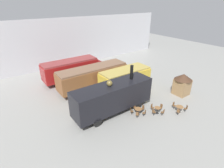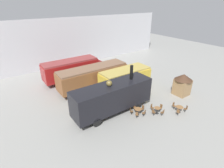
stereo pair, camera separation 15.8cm
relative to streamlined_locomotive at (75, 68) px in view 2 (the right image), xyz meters
name	(u,v)px [view 2 (the right image)]	position (x,y,z in m)	size (l,w,h in m)	color
ground_plane	(119,96)	(2.38, -8.73, -1.96)	(80.00, 80.00, 0.00)	gray
backdrop_wall	(70,42)	(2.38, 7.07, 2.54)	(44.00, 0.15, 9.00)	silver
streamlined_locomotive	(75,68)	(0.00, 0.00, 0.00)	(10.59, 2.82, 3.34)	maroon
passenger_coach_wooden	(93,76)	(0.78, -4.52, 0.00)	(10.30, 2.84, 3.30)	brown
passenger_coach_vintage	(125,79)	(3.98, -7.91, -0.04)	(7.22, 2.83, 3.27)	gold
steam_locomotive	(113,96)	(-0.45, -11.16, 0.13)	(9.52, 2.61, 5.20)	black
cafe_table_near	(157,109)	(3.51, -14.38, -1.41)	(0.72, 0.72, 0.75)	black
cafe_table_mid	(138,110)	(1.56, -13.25, -1.38)	(0.82, 0.82, 0.74)	black
cafe_table_far	(179,108)	(5.79, -15.69, -1.39)	(0.84, 0.84, 0.72)	black
cafe_chair_0	(152,107)	(3.41, -13.66, -1.45)	(0.36, 0.37, 0.87)	black
cafe_chair_1	(153,112)	(2.78, -14.48, -1.45)	(0.37, 0.36, 0.87)	black
cafe_chair_2	(163,112)	(3.61, -15.11, -1.45)	(0.36, 0.37, 0.87)	black
cafe_chair_3	(161,107)	(4.23, -14.28, -1.45)	(0.37, 0.36, 0.87)	black
cafe_chair_4	(131,111)	(0.90, -12.83, -1.45)	(0.40, 0.39, 0.87)	black
cafe_chair_5	(137,115)	(0.96, -13.74, -1.45)	(0.41, 0.40, 0.87)	black
cafe_chair_6	(144,113)	(1.85, -13.98, -1.45)	(0.38, 0.39, 0.87)	black
cafe_chair_7	(143,108)	(2.34, -13.20, -1.45)	(0.36, 0.36, 0.87)	black
cafe_chair_8	(135,107)	(1.76, -12.49, -1.45)	(0.36, 0.38, 0.87)	black
cafe_chair_9	(178,112)	(5.07, -16.04, -1.45)	(0.40, 0.39, 0.87)	black
cafe_chair_10	(186,108)	(6.44, -16.14, -1.45)	(0.40, 0.40, 0.87)	black
cafe_chair_11	(174,105)	(5.84, -14.90, -1.45)	(0.36, 0.36, 0.87)	black
visitor_person	(144,91)	(4.96, -10.71, -1.04)	(0.34, 0.34, 1.69)	#262633
ticket_kiosk	(183,83)	(9.69, -13.19, -0.29)	(2.34, 2.34, 3.00)	#99754C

